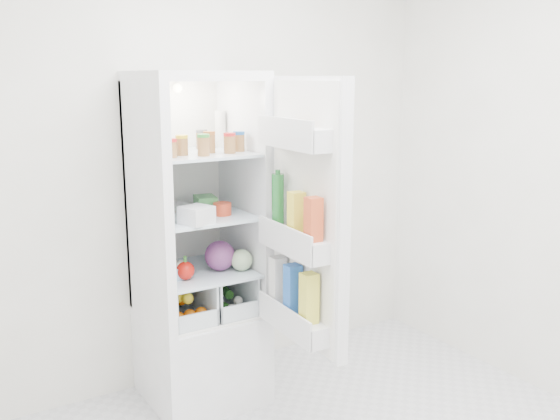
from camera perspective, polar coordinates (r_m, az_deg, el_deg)
room_walls at (r=2.36m, az=8.97°, el=7.56°), size 3.02×3.02×2.61m
refrigerator at (r=3.49m, az=-7.67°, el=-6.48°), size 0.60×0.60×1.80m
shelf_low at (r=3.41m, az=-7.27°, el=-5.58°), size 0.49×0.53×0.01m
shelf_mid at (r=3.33m, az=-7.41°, el=-0.50°), size 0.49×0.53×0.02m
shelf_top at (r=3.28m, az=-7.57°, el=5.14°), size 0.49×0.53×0.02m
crisper_left at (r=3.41m, az=-9.10°, el=-7.97°), size 0.23×0.46×0.22m
crisper_right at (r=3.51m, az=-5.38°, el=-7.30°), size 0.23×0.46×0.22m
condiment_jars at (r=3.22m, az=-7.33°, el=5.91°), size 0.46×0.34×0.08m
squeeze_bottle at (r=3.50m, az=-5.47°, el=7.40°), size 0.06×0.06×0.20m
tub_white at (r=3.11m, az=-7.64°, el=-0.46°), size 0.17×0.17×0.09m
tin_red at (r=3.29m, az=-5.31°, el=0.10°), size 0.13×0.13×0.06m
foil_tray at (r=3.42m, az=-9.68°, el=0.21°), size 0.17×0.15×0.04m
tub_green at (r=3.40m, az=-6.83°, el=0.59°), size 0.13×0.16×0.08m
red_cabbage at (r=3.38m, az=-5.53°, el=-4.17°), size 0.16×0.16×0.16m
bell_pepper at (r=3.25m, az=-8.65°, el=-5.51°), size 0.10×0.10×0.10m
mushroom_bowl at (r=3.30m, az=-9.53°, el=-5.59°), size 0.14×0.14×0.06m
salad_bag at (r=3.37m, az=-3.53°, el=-4.59°), size 0.12×0.12×0.12m
citrus_pile at (r=3.36m, az=-8.83°, el=-8.62°), size 0.20×0.24×0.16m
veg_pile at (r=3.52m, az=-5.28°, el=-8.02°), size 0.16×0.30×0.10m
fridge_door at (r=2.97m, az=2.24°, el=-1.14°), size 0.20×0.60×1.30m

